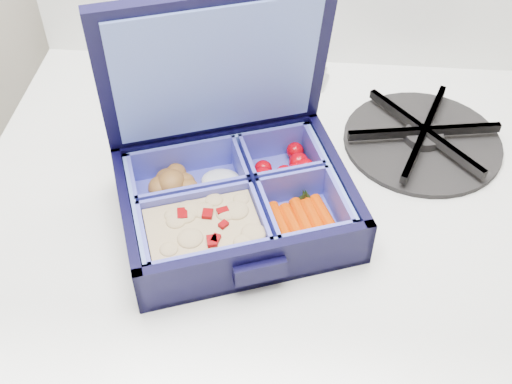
# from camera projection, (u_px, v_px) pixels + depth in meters

# --- Properties ---
(bento_box) EXTENTS (0.26, 0.23, 0.05)m
(bento_box) POSITION_uv_depth(u_px,v_px,m) (236.00, 203.00, 0.62)
(bento_box) COLOR black
(bento_box) RESTS_ON stove
(burner_grate) EXTENTS (0.20, 0.20, 0.03)m
(burner_grate) POSITION_uv_depth(u_px,v_px,m) (424.00, 135.00, 0.71)
(burner_grate) COLOR black
(burner_grate) RESTS_ON stove
(burner_grate_rear) EXTENTS (0.23, 0.23, 0.02)m
(burner_grate_rear) POSITION_uv_depth(u_px,v_px,m) (182.00, 79.00, 0.78)
(burner_grate_rear) COLOR black
(burner_grate_rear) RESTS_ON stove
(fork) EXTENTS (0.07, 0.20, 0.01)m
(fork) POSITION_uv_depth(u_px,v_px,m) (296.00, 128.00, 0.73)
(fork) COLOR #B7B7B7
(fork) RESTS_ON stove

